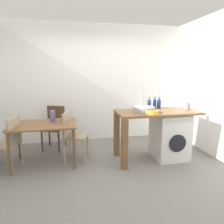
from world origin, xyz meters
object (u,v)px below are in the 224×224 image
Objects in this scene: chair_opposite at (72,134)px; bottle_squat_brown at (155,103)px; bottle_clear_small at (159,103)px; vase at (53,116)px; bottle_tall_green at (149,104)px; mixing_bowl at (153,112)px; dining_table at (44,129)px; washing_machine at (169,136)px; utensil_crock at (187,106)px; chair_spare_by_wall at (55,125)px; chair_person_seat at (9,141)px.

bottle_squat_brown reaches higher than chair_opposite.
vase is (-2.02, 0.04, -0.18)m from bottle_clear_small.
mixing_bowl is at bearing -104.49° from bottle_tall_green.
dining_table is 2.20m from bottle_clear_small.
bottle_clear_small reaches higher than chair_opposite.
washing_machine is at bearing 96.09° from chair_opposite.
bottle_squat_brown is 0.61m from utensil_crock.
bottle_squat_brown is at bearing 179.58° from chair_spare_by_wall.
dining_table is at bearing -63.93° from chair_person_seat.
bottle_tall_green is at bearing 103.39° from chair_opposite.
chair_person_seat is 1.11m from chair_spare_by_wall.
washing_machine is at bearing -8.17° from vase.
mixing_bowl reaches higher than chair_opposite.
mixing_bowl is at bearing -82.92° from chair_person_seat.
vase is at bearing -58.73° from chair_person_seat.
chair_person_seat is at bearing -176.17° from bottle_clear_small.
chair_spare_by_wall is 1.05× the size of washing_machine.
chair_spare_by_wall is at bearing -138.49° from chair_opposite.
bottle_tall_green reaches higher than mixing_bowl.
chair_opposite is at bearing 135.90° from chair_spare_by_wall.
vase reaches higher than chair_person_seat.
chair_opposite is at bearing -5.41° from vase.
chair_opposite is 1.05× the size of washing_machine.
chair_spare_by_wall is at bearing 160.44° from bottle_squat_brown.
mixing_bowl reaches higher than chair_person_seat.
bottle_clear_small is (0.09, -0.01, -0.00)m from bottle_squat_brown.
bottle_clear_small is at bearing 113.43° from washing_machine.
bottle_clear_small is (-0.12, 0.27, 0.59)m from washing_machine.
dining_table is at bearing 99.97° from chair_spare_by_wall.
utensil_crock is at bearing -3.33° from dining_table.
utensil_crock is (2.65, -0.15, 0.35)m from dining_table.
bottle_squat_brown is at bearing 125.81° from washing_machine.
washing_machine is at bearing -77.87° from chair_person_seat.
bottle_clear_small is (1.69, -0.00, 0.51)m from chair_opposite.
chair_person_seat and chair_opposite have the same top height.
dining_table is 1.99m from bottle_tall_green.
dining_table is 5.22× the size of mixing_bowl.
dining_table is at bearing -67.04° from chair_opposite.
chair_opposite is at bearing 178.63° from bottle_tall_green.
vase is at bearing -80.65° from chair_opposite.
chair_spare_by_wall is 2.04m from bottle_tall_green.
bottle_squat_brown is at bearing 173.55° from bottle_clear_small.
bottle_squat_brown is 0.76× the size of utensil_crock.
bottle_tall_green is 0.98× the size of bottle_squat_brown.
chair_spare_by_wall is at bearing 160.95° from bottle_clear_small.
vase is (-1.80, 0.07, -0.18)m from bottle_tall_green.
chair_person_seat is 2.56m from bottle_tall_green.
bottle_tall_green is at bearing -163.18° from bottle_squat_brown.
bottle_clear_small reaches higher than chair_spare_by_wall.
vase reaches higher than chair_spare_by_wall.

